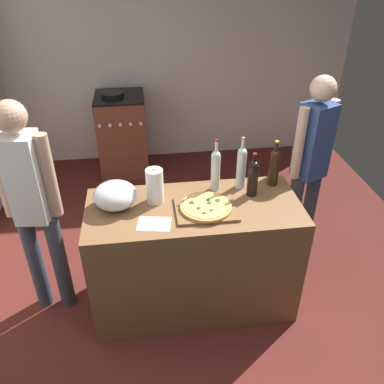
# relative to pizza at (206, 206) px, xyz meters

# --- Properties ---
(ground_plane) EXTENTS (4.39, 3.80, 0.02)m
(ground_plane) POSITION_rel_pizza_xyz_m (-0.03, 1.00, -0.93)
(ground_plane) COLOR #511E19
(kitchen_wall_rear) EXTENTS (4.39, 0.10, 2.60)m
(kitchen_wall_rear) POSITION_rel_pizza_xyz_m (-0.03, 2.65, 0.38)
(kitchen_wall_rear) COLOR beige
(kitchen_wall_rear) RESTS_ON ground_plane
(counter) EXTENTS (1.46, 0.64, 0.89)m
(counter) POSITION_rel_pizza_xyz_m (-0.07, 0.06, -0.48)
(counter) COLOR brown
(counter) RESTS_ON ground_plane
(cutting_board) EXTENTS (0.40, 0.32, 0.02)m
(cutting_board) POSITION_rel_pizza_xyz_m (0.00, -0.00, -0.02)
(cutting_board) COLOR brown
(cutting_board) RESTS_ON counter
(pizza) EXTENTS (0.34, 0.34, 0.03)m
(pizza) POSITION_rel_pizza_xyz_m (0.00, 0.00, 0.00)
(pizza) COLOR tan
(pizza) RESTS_ON cutting_board
(mixing_bowl) EXTENTS (0.29, 0.29, 0.18)m
(mixing_bowl) POSITION_rel_pizza_xyz_m (-0.59, 0.12, 0.06)
(mixing_bowl) COLOR #B2B2B7
(mixing_bowl) RESTS_ON counter
(paper_towel_roll) EXTENTS (0.12, 0.12, 0.25)m
(paper_towel_roll) POSITION_rel_pizza_xyz_m (-0.32, 0.15, 0.09)
(paper_towel_roll) COLOR white
(paper_towel_roll) RESTS_ON counter
(wine_bottle_green) EXTENTS (0.07, 0.07, 0.32)m
(wine_bottle_green) POSITION_rel_pizza_xyz_m (0.35, 0.15, 0.11)
(wine_bottle_green) COLOR black
(wine_bottle_green) RESTS_ON counter
(wine_bottle_amber) EXTENTS (0.07, 0.07, 0.39)m
(wine_bottle_amber) POSITION_rel_pizza_xyz_m (0.29, 0.26, 0.14)
(wine_bottle_amber) COLOR silver
(wine_bottle_amber) RESTS_ON counter
(wine_bottle_dark) EXTENTS (0.08, 0.08, 0.35)m
(wine_bottle_dark) POSITION_rel_pizza_xyz_m (0.54, 0.27, 0.12)
(wine_bottle_dark) COLOR #331E0F
(wine_bottle_dark) RESTS_ON counter
(wine_bottle_clear) EXTENTS (0.07, 0.07, 0.39)m
(wine_bottle_clear) POSITION_rel_pizza_xyz_m (0.11, 0.26, 0.14)
(wine_bottle_clear) COLOR silver
(wine_bottle_clear) RESTS_ON counter
(recipe_sheet) EXTENTS (0.23, 0.18, 0.00)m
(recipe_sheet) POSITION_rel_pizza_xyz_m (-0.35, -0.11, -0.03)
(recipe_sheet) COLOR white
(recipe_sheet) RESTS_ON counter
(stove) EXTENTS (0.55, 0.59, 0.98)m
(stove) POSITION_rel_pizza_xyz_m (-0.61, 2.25, -0.45)
(stove) COLOR brown
(stove) RESTS_ON ground_plane
(person_in_stripes) EXTENTS (0.38, 0.22, 1.64)m
(person_in_stripes) POSITION_rel_pizza_xyz_m (-1.13, 0.17, 0.02)
(person_in_stripes) COLOR #383D4C
(person_in_stripes) RESTS_ON ground_plane
(person_in_red) EXTENTS (0.36, 0.28, 1.60)m
(person_in_red) POSITION_rel_pizza_xyz_m (0.92, 0.51, 0.00)
(person_in_red) COLOR #383D4C
(person_in_red) RESTS_ON ground_plane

